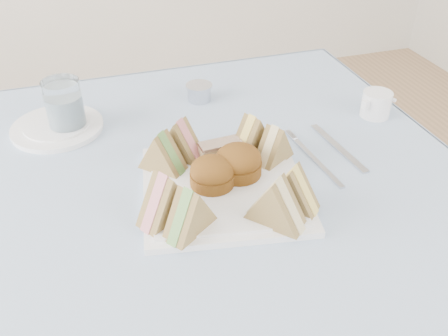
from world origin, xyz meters
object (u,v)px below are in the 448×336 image
object	(u,v)px
table	(200,327)
water_glass	(65,106)
serving_plate	(224,189)
creamer_jug	(376,104)

from	to	relation	value
table	water_glass	size ratio (longest dim) A/B	8.22
serving_plate	creamer_jug	xyz separation A→B (m)	(0.39, 0.16, 0.02)
table	serving_plate	size ratio (longest dim) A/B	3.28
serving_plate	water_glass	xyz separation A→B (m)	(-0.24, 0.30, 0.05)
table	serving_plate	xyz separation A→B (m)	(0.05, -0.02, 0.38)
table	creamer_jug	xyz separation A→B (m)	(0.44, 0.14, 0.40)
table	creamer_jug	distance (m)	0.61
table	water_glass	xyz separation A→B (m)	(-0.19, 0.28, 0.43)
table	creamer_jug	size ratio (longest dim) A/B	14.39
table	water_glass	bearing A→B (deg)	124.88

